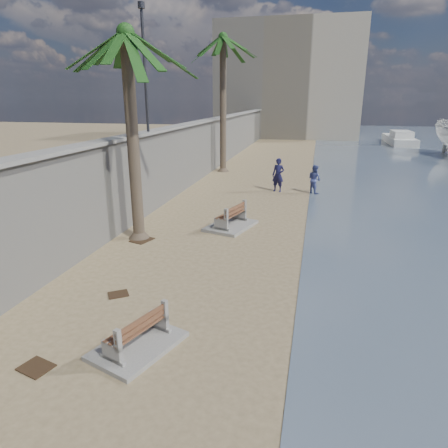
{
  "coord_description": "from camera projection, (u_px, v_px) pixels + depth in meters",
  "views": [
    {
      "loc": [
        2.24,
        -4.81,
        5.07
      ],
      "look_at": [
        -0.5,
        7.0,
        1.2
      ],
      "focal_mm": 32.0,
      "sensor_mm": 36.0,
      "label": 1
    }
  ],
  "objects": [
    {
      "name": "ground_plane",
      "position": [
        157.0,
        423.0,
        6.49
      ],
      "size": [
        140.0,
        140.0,
        0.0
      ],
      "primitive_type": "plane",
      "color": "#96805C"
    },
    {
      "name": "seawall",
      "position": [
        199.0,
        151.0,
        25.64
      ],
      "size": [
        0.45,
        70.0,
        3.5
      ],
      "primitive_type": "cube",
      "color": "gray",
      "rests_on": "ground_plane"
    },
    {
      "name": "wall_cap",
      "position": [
        198.0,
        122.0,
        25.09
      ],
      "size": [
        0.8,
        70.0,
        0.12
      ],
      "primitive_type": "cube",
      "color": "gray",
      "rests_on": "seawall"
    },
    {
      "name": "end_building",
      "position": [
        289.0,
        82.0,
        53.05
      ],
      "size": [
        18.0,
        12.0,
        14.0
      ],
      "primitive_type": "cube",
      "color": "#B7AA93",
      "rests_on": "ground_plane"
    },
    {
      "name": "bench_near",
      "position": [
        137.0,
        334.0,
        8.34
      ],
      "size": [
        1.83,
        2.2,
        0.79
      ],
      "color": "gray",
      "rests_on": "ground_plane"
    },
    {
      "name": "bench_far",
      "position": [
        231.0,
        218.0,
        16.15
      ],
      "size": [
        2.03,
        2.5,
        0.91
      ],
      "color": "gray",
      "rests_on": "ground_plane"
    },
    {
      "name": "palm_mid",
      "position": [
        126.0,
        35.0,
        12.9
      ],
      "size": [
        5.0,
        5.0,
        7.96
      ],
      "color": "brown",
      "rests_on": "ground_plane"
    },
    {
      "name": "palm_back",
      "position": [
        223.0,
        40.0,
        25.9
      ],
      "size": [
        5.0,
        5.0,
        9.68
      ],
      "color": "brown",
      "rests_on": "ground_plane"
    },
    {
      "name": "streetlight",
      "position": [
        144.0,
        58.0,
        16.71
      ],
      "size": [
        0.28,
        0.28,
        5.12
      ],
      "color": "#2D2D33",
      "rests_on": "wall_cap"
    },
    {
      "name": "person_a",
      "position": [
        278.0,
        173.0,
        22.12
      ],
      "size": [
        0.88,
        0.7,
        2.13
      ],
      "primitive_type": "imported",
      "rotation": [
        0.0,
        0.0,
        -0.26
      ],
      "color": "#15153B",
      "rests_on": "ground_plane"
    },
    {
      "name": "person_b",
      "position": [
        314.0,
        178.0,
        21.79
      ],
      "size": [
        1.05,
        1.04,
        1.73
      ],
      "primitive_type": "imported",
      "rotation": [
        0.0,
        0.0,
        2.36
      ],
      "color": "#495297",
      "rests_on": "ground_plane"
    },
    {
      "name": "yacht_far",
      "position": [
        399.0,
        140.0,
        45.32
      ],
      "size": [
        2.51,
        8.84,
        1.5
      ],
      "primitive_type": null,
      "rotation": [
        0.0,
        0.0,
        1.58
      ],
      "color": "silver",
      "rests_on": "bay_water"
    },
    {
      "name": "debris_b",
      "position": [
        36.0,
        367.0,
        7.81
      ],
      "size": [
        0.72,
        0.64,
        0.03
      ],
      "primitive_type": "cube",
      "rotation": [
        0.0,
        0.0,
        2.87
      ],
      "color": "#382616",
      "rests_on": "ground_plane"
    },
    {
      "name": "debris_c",
      "position": [
        142.0,
        240.0,
        14.78
      ],
      "size": [
        0.82,
        0.92,
        0.03
      ],
      "primitive_type": "cube",
      "rotation": [
        0.0,
        0.0,
        4.4
      ],
      "color": "#382616",
      "rests_on": "ground_plane"
    },
    {
      "name": "debris_d",
      "position": [
        118.0,
        294.0,
        10.71
      ],
      "size": [
        0.66,
        0.64,
        0.03
      ],
      "primitive_type": "cube",
      "rotation": [
        0.0,
        0.0,
        0.61
      ],
      "color": "#382616",
      "rests_on": "ground_plane"
    }
  ]
}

